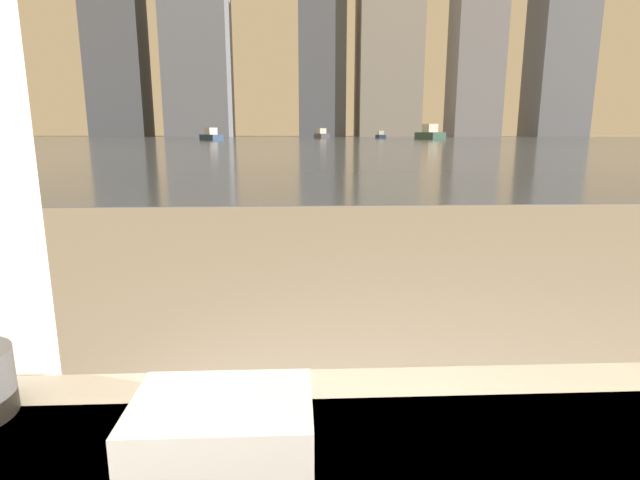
# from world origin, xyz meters

# --- Properties ---
(towel_stack) EXTENTS (0.27, 0.19, 0.08)m
(towel_stack) POSITION_xyz_m (-0.22, 0.78, 0.59)
(towel_stack) COLOR white
(towel_stack) RESTS_ON bathtub
(harbor_water) EXTENTS (180.00, 110.00, 0.01)m
(harbor_water) POSITION_xyz_m (0.00, 62.00, 0.01)
(harbor_water) COLOR slate
(harbor_water) RESTS_ON ground_plane
(harbor_boat_0) EXTENTS (3.44, 4.23, 1.55)m
(harbor_boat_0) POSITION_xyz_m (-10.72, 64.12, 0.55)
(harbor_boat_0) COLOR navy
(harbor_boat_0) RESTS_ON harbor_water
(harbor_boat_1) EXTENTS (2.47, 4.60, 1.64)m
(harbor_boat_1) POSITION_xyz_m (4.14, 84.74, 0.59)
(harbor_boat_1) COLOR #4C4C51
(harbor_boat_1) RESTS_ON harbor_water
(harbor_boat_2) EXTENTS (3.13, 5.98, 2.13)m
(harbor_boat_2) POSITION_xyz_m (18.66, 70.95, 0.76)
(harbor_boat_2) COLOR #335647
(harbor_boat_2) RESTS_ON harbor_water
(harbor_boat_3) EXTENTS (1.27, 3.36, 1.24)m
(harbor_boat_3) POSITION_xyz_m (13.98, 84.64, 0.45)
(harbor_boat_3) COLOR navy
(harbor_boat_3) RESTS_ON harbor_water
(skyline_tower_1) EXTENTS (13.96, 12.23, 33.97)m
(skyline_tower_1) POSITION_xyz_m (-21.76, 118.00, 16.98)
(skyline_tower_1) COLOR slate
(skyline_tower_1) RESTS_ON ground_plane
(skyline_tower_2) EXTENTS (10.39, 8.20, 32.21)m
(skyline_tower_2) POSITION_xyz_m (5.77, 118.00, 16.11)
(skyline_tower_2) COLOR #4C515B
(skyline_tower_2) RESTS_ON ground_plane
(skyline_tower_3) EXTENTS (13.83, 12.13, 50.66)m
(skyline_tower_3) POSITION_xyz_m (20.79, 118.00, 25.33)
(skyline_tower_3) COLOR gray
(skyline_tower_3) RESTS_ON ground_plane
(skyline_tower_4) EXTENTS (10.87, 9.17, 40.93)m
(skyline_tower_4) POSITION_xyz_m (40.95, 118.00, 20.47)
(skyline_tower_4) COLOR slate
(skyline_tower_4) RESTS_ON ground_plane
(skyline_tower_5) EXTENTS (12.12, 10.94, 46.99)m
(skyline_tower_5) POSITION_xyz_m (60.35, 118.00, 23.50)
(skyline_tower_5) COLOR slate
(skyline_tower_5) RESTS_ON ground_plane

